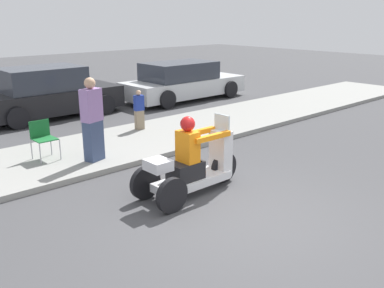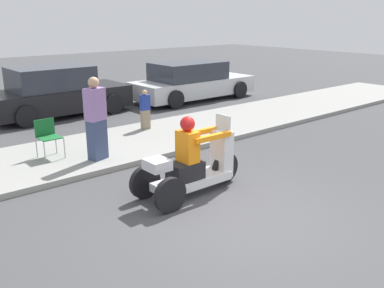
{
  "view_description": "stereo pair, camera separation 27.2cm",
  "coord_description": "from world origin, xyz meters",
  "px_view_note": "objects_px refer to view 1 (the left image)",
  "views": [
    {
      "loc": [
        -4.68,
        -3.97,
        3.09
      ],
      "look_at": [
        0.11,
        1.33,
        0.93
      ],
      "focal_mm": 40.0,
      "sensor_mm": 36.0,
      "label": 1
    },
    {
      "loc": [
        -4.48,
        -4.15,
        3.09
      ],
      "look_at": [
        0.11,
        1.33,
        0.93
      ],
      "focal_mm": 40.0,
      "sensor_mm": 36.0,
      "label": 2
    }
  ],
  "objects_px": {
    "motorcycle_trike": "(192,166)",
    "folding_chair_curbside": "(43,136)",
    "spectator_mid_group": "(139,111)",
    "parked_car_lot_right": "(48,94)",
    "parked_car_lot_left": "(183,82)",
    "spectator_end_of_line": "(92,121)"
  },
  "relations": [
    {
      "from": "motorcycle_trike",
      "to": "spectator_end_of_line",
      "type": "relative_size",
      "value": 1.24
    },
    {
      "from": "motorcycle_trike",
      "to": "parked_car_lot_left",
      "type": "distance_m",
      "value": 8.94
    },
    {
      "from": "motorcycle_trike",
      "to": "spectator_end_of_line",
      "type": "xyz_separation_m",
      "value": [
        -0.54,
        2.51,
        0.46
      ]
    },
    {
      "from": "motorcycle_trike",
      "to": "parked_car_lot_left",
      "type": "bearing_deg",
      "value": 50.21
    },
    {
      "from": "motorcycle_trike",
      "to": "folding_chair_curbside",
      "type": "xyz_separation_m",
      "value": [
        -1.29,
        3.34,
        0.11
      ]
    },
    {
      "from": "spectator_mid_group",
      "to": "folding_chair_curbside",
      "type": "bearing_deg",
      "value": -167.82
    },
    {
      "from": "motorcycle_trike",
      "to": "parked_car_lot_left",
      "type": "xyz_separation_m",
      "value": [
        5.72,
        6.87,
        0.16
      ]
    },
    {
      "from": "parked_car_lot_left",
      "to": "motorcycle_trike",
      "type": "bearing_deg",
      "value": -129.79
    },
    {
      "from": "spectator_end_of_line",
      "to": "parked_car_lot_right",
      "type": "distance_m",
      "value": 5.22
    },
    {
      "from": "folding_chair_curbside",
      "to": "motorcycle_trike",
      "type": "bearing_deg",
      "value": -68.9
    },
    {
      "from": "motorcycle_trike",
      "to": "spectator_end_of_line",
      "type": "bearing_deg",
      "value": 102.21
    },
    {
      "from": "spectator_mid_group",
      "to": "parked_car_lot_left",
      "type": "distance_m",
      "value": 4.97
    },
    {
      "from": "folding_chair_curbside",
      "to": "parked_car_lot_left",
      "type": "bearing_deg",
      "value": 26.69
    },
    {
      "from": "spectator_mid_group",
      "to": "folding_chair_curbside",
      "type": "relative_size",
      "value": 1.3
    },
    {
      "from": "parked_car_lot_right",
      "to": "parked_car_lot_left",
      "type": "bearing_deg",
      "value": -8.03
    },
    {
      "from": "parked_car_lot_right",
      "to": "parked_car_lot_left",
      "type": "xyz_separation_m",
      "value": [
        4.99,
        -0.7,
        -0.06
      ]
    },
    {
      "from": "motorcycle_trike",
      "to": "spectator_mid_group",
      "type": "height_order",
      "value": "motorcycle_trike"
    },
    {
      "from": "motorcycle_trike",
      "to": "parked_car_lot_left",
      "type": "height_order",
      "value": "motorcycle_trike"
    },
    {
      "from": "spectator_mid_group",
      "to": "parked_car_lot_left",
      "type": "bearing_deg",
      "value": 35.48
    },
    {
      "from": "spectator_end_of_line",
      "to": "folding_chair_curbside",
      "type": "distance_m",
      "value": 1.17
    },
    {
      "from": "spectator_end_of_line",
      "to": "parked_car_lot_left",
      "type": "relative_size",
      "value": 0.36
    },
    {
      "from": "spectator_end_of_line",
      "to": "parked_car_lot_right",
      "type": "height_order",
      "value": "spectator_end_of_line"
    }
  ]
}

